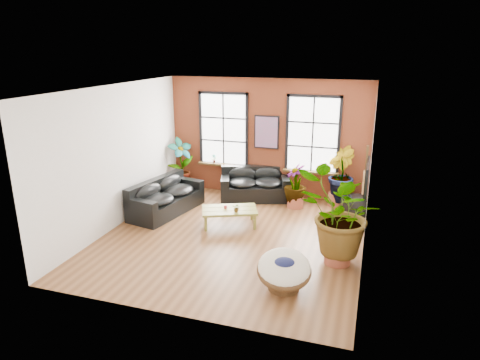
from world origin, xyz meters
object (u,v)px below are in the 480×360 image
object	(u,v)px
papasan_chair	(284,270)
sofa_back	(255,185)
coffee_table	(229,211)
sofa_left	(165,198)

from	to	relation	value
papasan_chair	sofa_back	bearing A→B (deg)	97.95
sofa_back	coffee_table	world-z (taller)	sofa_back
sofa_back	papasan_chair	world-z (taller)	sofa_back
sofa_left	coffee_table	xyz separation A→B (m)	(1.99, -0.34, -0.02)
coffee_table	papasan_chair	bearing A→B (deg)	-75.14
sofa_back	papasan_chair	bearing A→B (deg)	-86.08
coffee_table	papasan_chair	size ratio (longest dim) A/B	1.26
coffee_table	papasan_chair	xyz separation A→B (m)	(1.94, -2.52, 0.00)
coffee_table	sofa_left	bearing A→B (deg)	147.54
sofa_back	papasan_chair	size ratio (longest dim) A/B	1.79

